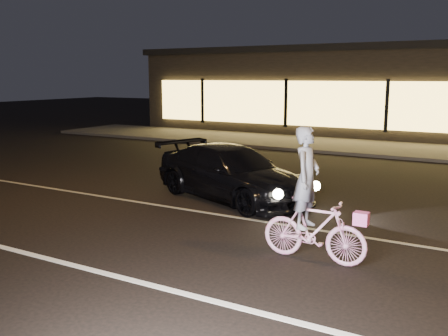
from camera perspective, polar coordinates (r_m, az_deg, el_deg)
The scene contains 7 objects.
ground at distance 8.38m, azimuth -3.99°, elevation -9.14°, with size 90.00×90.00×0.00m, color black.
lane_stripe_near at distance 7.26m, azimuth -10.70°, elevation -12.43°, with size 60.00×0.12×0.01m, color silver.
lane_stripe_far at distance 10.02m, azimuth 2.37°, elevation -5.80°, with size 60.00×0.10×0.01m, color gray.
sidewalk at distance 20.24m, azimuth 16.81°, elevation 2.20°, with size 30.00×4.00×0.12m, color #383533.
storefront at distance 25.91m, azimuth 20.07°, elevation 8.36°, with size 25.40×8.42×4.20m.
cyclist at distance 7.74m, azimuth 10.03°, elevation -5.21°, with size 1.65×0.57×2.08m.
sedan at distance 11.49m, azimuth 0.86°, elevation -0.55°, with size 4.57×3.07×1.23m.
Camera 1 is at (4.39, -6.56, 2.81)m, focal length 40.00 mm.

